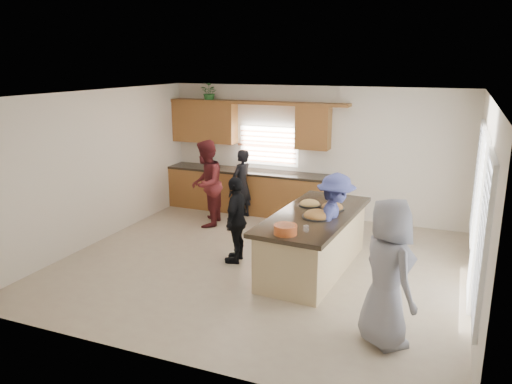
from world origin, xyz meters
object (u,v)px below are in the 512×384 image
at_px(woman_left_front, 236,220).
at_px(woman_right_back, 335,224).
at_px(island, 314,243).
at_px(salad_bowl, 285,229).
at_px(woman_right_front, 388,273).
at_px(woman_left_back, 242,184).
at_px(woman_left_mid, 206,183).

xyz_separation_m(woman_left_front, woman_right_back, (1.64, 0.13, 0.08)).
bearing_deg(woman_left_front, island, 90.28).
xyz_separation_m(salad_bowl, woman_right_back, (0.45, 1.08, -0.21)).
xyz_separation_m(island, woman_right_front, (1.39, -1.81, 0.45)).
bearing_deg(woman_right_back, woman_left_back, 46.09).
distance_m(woman_left_mid, woman_right_back, 3.30).
xyz_separation_m(salad_bowl, woman_right_front, (1.50, -0.70, -0.13)).
bearing_deg(woman_right_front, island, -1.11).
relative_size(woman_left_back, woman_left_mid, 0.84).
bearing_deg(woman_left_mid, woman_right_back, 51.67).
distance_m(island, woman_left_back, 3.05).
relative_size(salad_bowl, woman_right_front, 0.18).
bearing_deg(woman_left_front, woman_right_back, 87.99).
xyz_separation_m(salad_bowl, woman_left_mid, (-2.54, 2.46, -0.14)).
xyz_separation_m(island, woman_left_front, (-1.30, -0.16, 0.28)).
bearing_deg(woman_left_front, woman_left_mid, -144.66).
height_order(woman_left_back, woman_right_back, woman_right_back).
distance_m(woman_right_back, woman_right_front, 2.07).
relative_size(salad_bowl, woman_left_back, 0.22).
height_order(island, woman_right_back, woman_right_back).
relative_size(woman_left_mid, woman_right_front, 0.98).
bearing_deg(woman_left_mid, island, 49.37).
height_order(woman_left_front, woman_right_front, woman_right_front).
height_order(woman_left_back, woman_left_front, woman_left_back).
bearing_deg(woman_left_back, woman_left_front, 36.08).
height_order(island, woman_left_front, woman_left_front).
height_order(salad_bowl, woman_left_mid, woman_left_mid).
distance_m(woman_left_front, woman_right_back, 1.65).
relative_size(woman_left_mid, woman_left_front, 1.20).
xyz_separation_m(woman_left_mid, woman_right_back, (3.00, -1.38, -0.07)).
distance_m(island, salad_bowl, 1.25).
relative_size(island, salad_bowl, 8.43).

